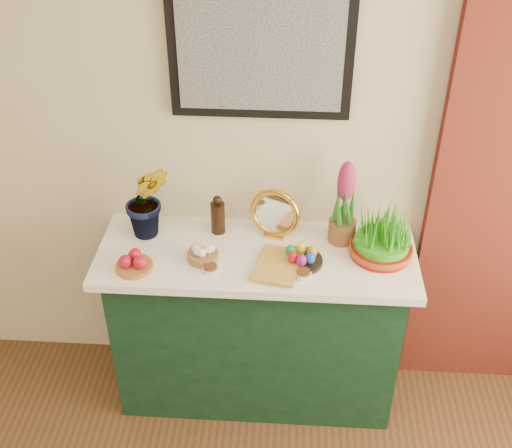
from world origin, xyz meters
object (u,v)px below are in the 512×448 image
at_px(sideboard, 257,327).
at_px(book, 257,261).
at_px(hyacinth_green, 146,189).
at_px(wheatgrass_sabzeh, 382,236).
at_px(mirror, 275,214).

bearing_deg(sideboard, book, -85.69).
distance_m(hyacinth_green, wheatgrass_sabzeh, 1.04).
relative_size(sideboard, wheatgrass_sabzeh, 4.73).
height_order(sideboard, hyacinth_green, hyacinth_green).
distance_m(sideboard, wheatgrass_sabzeh, 0.78).
bearing_deg(hyacinth_green, mirror, -6.00).
xyz_separation_m(hyacinth_green, mirror, (0.56, 0.03, -0.13)).
relative_size(sideboard, mirror, 5.44).
height_order(sideboard, mirror, mirror).
bearing_deg(wheatgrass_sabzeh, book, -169.01).
distance_m(sideboard, hyacinth_green, 0.86).
distance_m(book, wheatgrass_sabzeh, 0.55).
relative_size(hyacinth_green, wheatgrass_sabzeh, 1.76).
bearing_deg(book, wheatgrass_sabzeh, 23.11).
xyz_separation_m(sideboard, wheatgrass_sabzeh, (0.54, 0.01, 0.56)).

